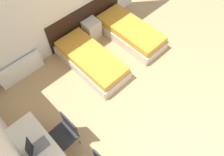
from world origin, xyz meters
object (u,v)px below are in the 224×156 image
(bed_near_door, at_px, (130,32))
(laptop, at_px, (35,147))
(bed_near_window, at_px, (91,61))
(nightstand, at_px, (92,29))
(chair_near_laptop, at_px, (64,133))

(bed_near_door, height_order, laptop, laptop)
(bed_near_window, bearing_deg, nightstand, 48.16)
(bed_near_door, bearing_deg, laptop, -162.15)
(nightstand, bearing_deg, bed_near_door, -48.16)
(bed_near_window, bearing_deg, laptop, -151.93)
(chair_near_laptop, bearing_deg, bed_near_window, 33.57)
(nightstand, height_order, chair_near_laptop, chair_near_laptop)
(bed_near_window, height_order, nightstand, nightstand)
(nightstand, relative_size, chair_near_laptop, 0.60)
(bed_near_window, height_order, bed_near_door, same)
(bed_near_window, xyz_separation_m, chair_near_laptop, (-1.58, -1.12, 0.26))
(bed_near_window, xyz_separation_m, laptop, (-2.09, -1.12, 0.59))
(bed_near_door, xyz_separation_m, nightstand, (-0.69, 0.77, 0.05))
(nightstand, height_order, laptop, laptop)
(laptop, bearing_deg, bed_near_window, 29.64)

